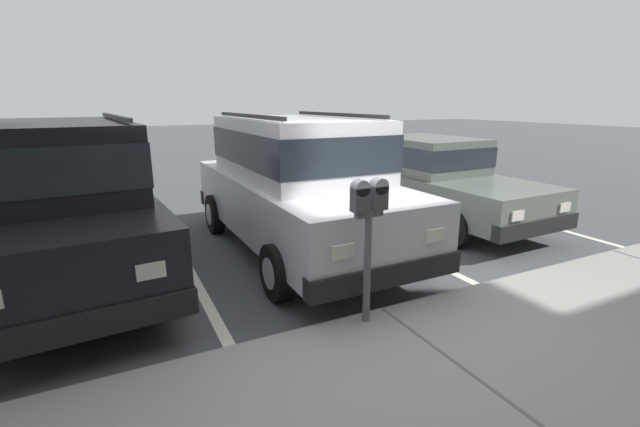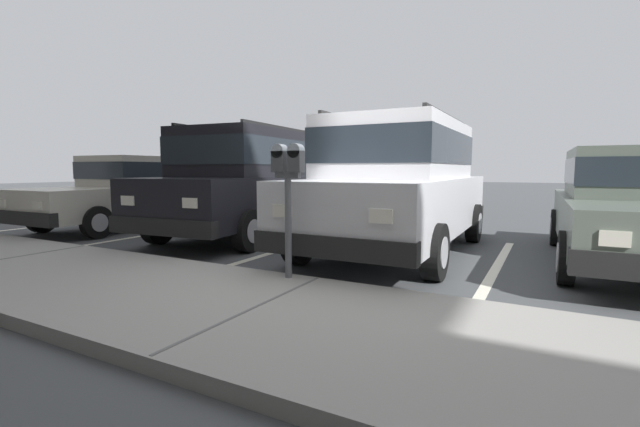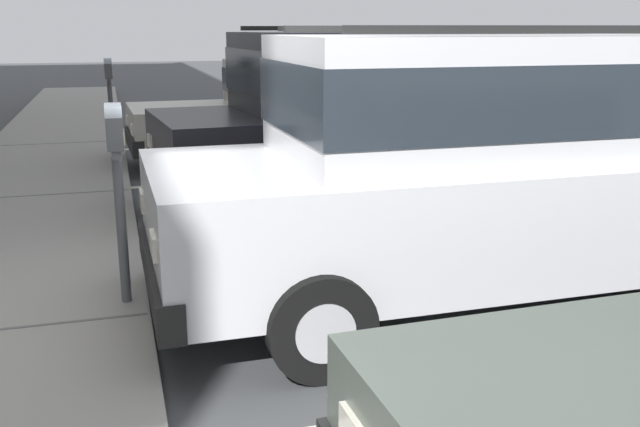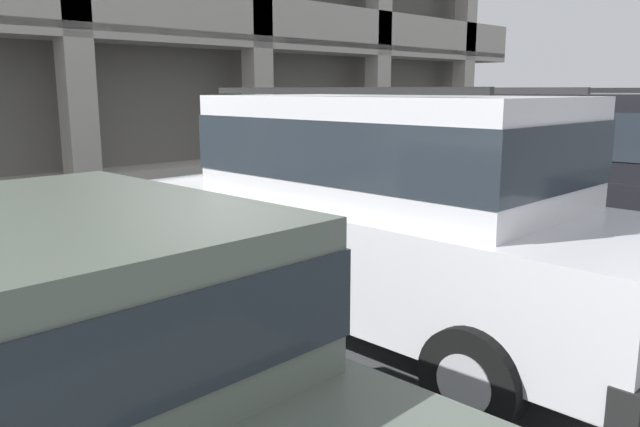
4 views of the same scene
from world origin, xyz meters
TOP-DOWN VIEW (x-y plane):
  - ground_plane at (0.00, 0.00)m, footprint 80.00×80.00m
  - sidewalk at (0.00, 1.30)m, footprint 40.00×2.20m
  - parking_stall_lines at (1.55, -1.40)m, footprint 12.56×4.80m
  - silver_suv at (-0.09, -2.20)m, footprint 2.05×4.80m
  - red_sedan at (-3.10, -2.70)m, footprint 1.93×4.53m
  - dark_hatchback at (2.92, -2.44)m, footprint 2.29×4.92m
  - parking_meter_near at (0.28, 0.35)m, footprint 0.35×0.12m
  - parking_meter_far at (6.50, 0.37)m, footprint 0.35×0.12m

SIDE VIEW (x-z plane):
  - ground_plane at x=0.00m, z-range -0.10..0.00m
  - parking_stall_lines at x=1.55m, z-range 0.00..0.01m
  - sidewalk at x=0.00m, z-range 0.00..0.12m
  - red_sedan at x=-3.10m, z-range 0.05..1.59m
  - silver_suv at x=-0.09m, z-range 0.07..2.11m
  - dark_hatchback at x=2.92m, z-range 0.07..2.11m
  - parking_meter_near at x=0.28m, z-range 0.47..1.87m
  - parking_meter_far at x=6.50m, z-range 0.48..1.93m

